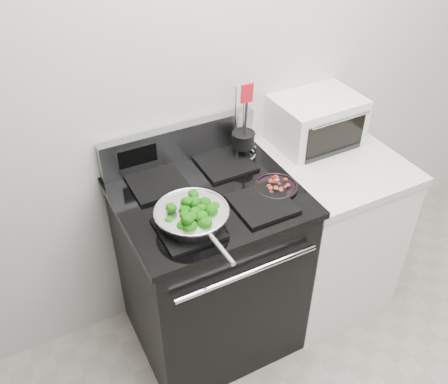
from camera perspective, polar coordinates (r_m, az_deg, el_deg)
back_wall at (r=2.34m, az=1.07°, el=14.24°), size 4.00×0.02×2.70m
gas_range at (r=2.48m, az=-1.62°, el=-8.66°), size 0.79×0.69×1.13m
counter at (r=2.77m, az=11.27°, el=-4.19°), size 0.62×0.68×0.92m
skillet at (r=1.98m, az=-3.68°, el=-2.75°), size 0.30×0.48×0.06m
broccoli_pile at (r=1.97m, az=-3.73°, el=-2.31°), size 0.24×0.24×0.08m
bacon_plate at (r=2.20m, az=5.98°, el=0.82°), size 0.19×0.19×0.04m
utensil_holder at (r=2.38m, az=2.22°, el=5.56°), size 0.12×0.12×0.38m
toaster_oven at (r=2.56m, az=10.48°, el=8.08°), size 0.42×0.33×0.24m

